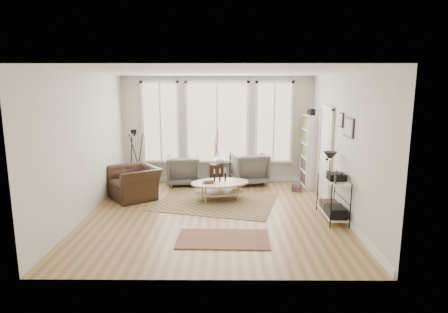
{
  "coord_description": "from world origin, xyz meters",
  "views": [
    {
      "loc": [
        0.25,
        -7.49,
        2.62
      ],
      "look_at": [
        0.2,
        0.6,
        1.1
      ],
      "focal_mm": 30.0,
      "sensor_mm": 36.0,
      "label": 1
    }
  ],
  "objects_px": {
    "coffee_table": "(219,186)",
    "armchair_left": "(183,170)",
    "low_shelf": "(333,194)",
    "side_table": "(216,157)",
    "armchair_right": "(249,168)",
    "bookcase": "(309,151)",
    "accent_chair": "(134,183)"
  },
  "relations": [
    {
      "from": "side_table",
      "to": "accent_chair",
      "type": "height_order",
      "value": "side_table"
    },
    {
      "from": "low_shelf",
      "to": "accent_chair",
      "type": "height_order",
      "value": "low_shelf"
    },
    {
      "from": "coffee_table",
      "to": "armchair_left",
      "type": "bearing_deg",
      "value": 125.47
    },
    {
      "from": "side_table",
      "to": "armchair_left",
      "type": "bearing_deg",
      "value": -173.74
    },
    {
      "from": "side_table",
      "to": "accent_chair",
      "type": "distance_m",
      "value": 2.37
    },
    {
      "from": "coffee_table",
      "to": "accent_chair",
      "type": "relative_size",
      "value": 1.32
    },
    {
      "from": "accent_chair",
      "to": "bookcase",
      "type": "bearing_deg",
      "value": 67.62
    },
    {
      "from": "low_shelf",
      "to": "side_table",
      "type": "height_order",
      "value": "side_table"
    },
    {
      "from": "bookcase",
      "to": "side_table",
      "type": "height_order",
      "value": "bookcase"
    },
    {
      "from": "bookcase",
      "to": "armchair_left",
      "type": "relative_size",
      "value": 2.37
    },
    {
      "from": "bookcase",
      "to": "low_shelf",
      "type": "xyz_separation_m",
      "value": [
        -0.06,
        -2.52,
        -0.44
      ]
    },
    {
      "from": "side_table",
      "to": "bookcase",
      "type": "bearing_deg",
      "value": -5.23
    },
    {
      "from": "low_shelf",
      "to": "accent_chair",
      "type": "xyz_separation_m",
      "value": [
        -4.32,
        1.4,
        -0.14
      ]
    },
    {
      "from": "coffee_table",
      "to": "bookcase",
      "type": "bearing_deg",
      "value": 28.54
    },
    {
      "from": "bookcase",
      "to": "armchair_right",
      "type": "distance_m",
      "value": 1.67
    },
    {
      "from": "armchair_right",
      "to": "accent_chair",
      "type": "relative_size",
      "value": 0.82
    },
    {
      "from": "accent_chair",
      "to": "low_shelf",
      "type": "bearing_deg",
      "value": 35.32
    },
    {
      "from": "coffee_table",
      "to": "armchair_left",
      "type": "xyz_separation_m",
      "value": [
        -1.0,
        1.4,
        0.06
      ]
    },
    {
      "from": "side_table",
      "to": "low_shelf",
      "type": "bearing_deg",
      "value": -48.84
    },
    {
      "from": "bookcase",
      "to": "low_shelf",
      "type": "relative_size",
      "value": 1.58
    },
    {
      "from": "bookcase",
      "to": "accent_chair",
      "type": "distance_m",
      "value": 4.56
    },
    {
      "from": "low_shelf",
      "to": "accent_chair",
      "type": "distance_m",
      "value": 4.55
    },
    {
      "from": "armchair_left",
      "to": "bookcase",
      "type": "bearing_deg",
      "value": 172.2
    },
    {
      "from": "low_shelf",
      "to": "accent_chair",
      "type": "relative_size",
      "value": 1.14
    },
    {
      "from": "bookcase",
      "to": "side_table",
      "type": "distance_m",
      "value": 2.48
    },
    {
      "from": "armchair_left",
      "to": "accent_chair",
      "type": "relative_size",
      "value": 0.76
    },
    {
      "from": "bookcase",
      "to": "coffee_table",
      "type": "xyz_separation_m",
      "value": [
        -2.34,
        -1.27,
        -0.62
      ]
    },
    {
      "from": "armchair_right",
      "to": "side_table",
      "type": "relative_size",
      "value": 0.61
    },
    {
      "from": "coffee_table",
      "to": "accent_chair",
      "type": "bearing_deg",
      "value": 175.66
    },
    {
      "from": "armchair_left",
      "to": "low_shelf",
      "type": "bearing_deg",
      "value": 135.53
    },
    {
      "from": "side_table",
      "to": "accent_chair",
      "type": "bearing_deg",
      "value": -145.02
    },
    {
      "from": "armchair_left",
      "to": "accent_chair",
      "type": "height_order",
      "value": "armchair_left"
    }
  ]
}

